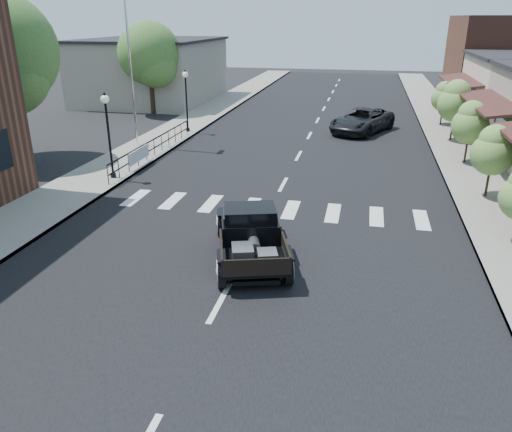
# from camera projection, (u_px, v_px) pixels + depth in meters

# --- Properties ---
(ground) EXTENTS (120.00, 120.00, 0.00)m
(ground) POSITION_uv_depth(u_px,v_px,m) (247.00, 253.00, 15.61)
(ground) COLOR black
(ground) RESTS_ON ground
(road) EXTENTS (14.00, 80.00, 0.02)m
(road) POSITION_uv_depth(u_px,v_px,m) (305.00, 143.00, 29.22)
(road) COLOR black
(road) RESTS_ON ground
(road_markings) EXTENTS (12.00, 60.00, 0.06)m
(road_markings) POSITION_uv_depth(u_px,v_px,m) (293.00, 166.00, 24.68)
(road_markings) COLOR silver
(road_markings) RESTS_ON ground
(sidewalk_left) EXTENTS (3.00, 80.00, 0.15)m
(sidewalk_left) POSITION_uv_depth(u_px,v_px,m) (169.00, 135.00, 30.88)
(sidewalk_left) COLOR gray
(sidewalk_left) RESTS_ON ground
(sidewalk_right) EXTENTS (3.00, 80.00, 0.15)m
(sidewalk_right) POSITION_uv_depth(u_px,v_px,m) (459.00, 150.00, 27.51)
(sidewalk_right) COLOR gray
(sidewalk_right) RESTS_ON ground
(low_building_left) EXTENTS (10.00, 12.00, 5.00)m
(low_building_left) POSITION_uv_depth(u_px,v_px,m) (152.00, 71.00, 43.05)
(low_building_left) COLOR gray
(low_building_left) RESTS_ON ground
(railing) EXTENTS (0.08, 10.00, 1.00)m
(railing) POSITION_uv_depth(u_px,v_px,m) (154.00, 146.00, 25.89)
(railing) COLOR black
(railing) RESTS_ON sidewalk_left
(banner) EXTENTS (0.04, 2.20, 0.60)m
(banner) POSITION_uv_depth(u_px,v_px,m) (140.00, 160.00, 24.13)
(banner) COLOR silver
(banner) RESTS_ON sidewalk_left
(lamp_post_b) EXTENTS (0.36, 0.36, 3.78)m
(lamp_post_b) POSITION_uv_depth(u_px,v_px,m) (109.00, 136.00, 21.80)
(lamp_post_b) COLOR black
(lamp_post_b) RESTS_ON sidewalk_left
(lamp_post_c) EXTENTS (0.36, 0.36, 3.78)m
(lamp_post_c) POSITION_uv_depth(u_px,v_px,m) (187.00, 101.00, 30.87)
(lamp_post_c) COLOR black
(lamp_post_c) RESTS_ON sidewalk_left
(flagpole) EXTENTS (0.12, 0.12, 10.92)m
(flagpole) POSITION_uv_depth(u_px,v_px,m) (128.00, 43.00, 26.24)
(flagpole) COLOR silver
(flagpole) RESTS_ON sidewalk_left
(big_tree_near) EXTENTS (5.56, 5.56, 8.17)m
(big_tree_near) POSITION_uv_depth(u_px,v_px,m) (3.00, 79.00, 24.13)
(big_tree_near) COLOR #40682C
(big_tree_near) RESTS_ON ground
(big_tree_far) EXTENTS (4.57, 4.57, 6.71)m
(big_tree_far) POSITION_uv_depth(u_px,v_px,m) (150.00, 68.00, 36.80)
(big_tree_far) COLOR #40682C
(big_tree_far) RESTS_ON ground
(small_tree_b) EXTENTS (1.67, 1.67, 2.79)m
(small_tree_b) POSITION_uv_depth(u_px,v_px,m) (491.00, 162.00, 19.67)
(small_tree_b) COLOR #5E853D
(small_tree_b) RESTS_ON sidewalk_right
(small_tree_c) EXTENTS (1.76, 1.76, 2.93)m
(small_tree_c) POSITION_uv_depth(u_px,v_px,m) (469.00, 133.00, 24.28)
(small_tree_c) COLOR #5E853D
(small_tree_c) RESTS_ON sidewalk_right
(small_tree_d) EXTENTS (2.01, 2.01, 3.35)m
(small_tree_d) POSITION_uv_depth(u_px,v_px,m) (454.00, 111.00, 28.71)
(small_tree_d) COLOR #5E853D
(small_tree_d) RESTS_ON sidewalk_right
(small_tree_e) EXTENTS (1.63, 1.63, 2.72)m
(small_tree_e) POSITION_uv_depth(u_px,v_px,m) (443.00, 104.00, 33.13)
(small_tree_e) COLOR #5E853D
(small_tree_e) RESTS_ON sidewalk_right
(hotrod_pickup) EXTENTS (3.51, 5.18, 1.64)m
(hotrod_pickup) POSITION_uv_depth(u_px,v_px,m) (250.00, 234.00, 14.97)
(hotrod_pickup) COLOR black
(hotrod_pickup) RESTS_ON ground
(second_car) EXTENTS (4.49, 5.95, 1.50)m
(second_car) POSITION_uv_depth(u_px,v_px,m) (362.00, 121.00, 31.68)
(second_car) COLOR black
(second_car) RESTS_ON ground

